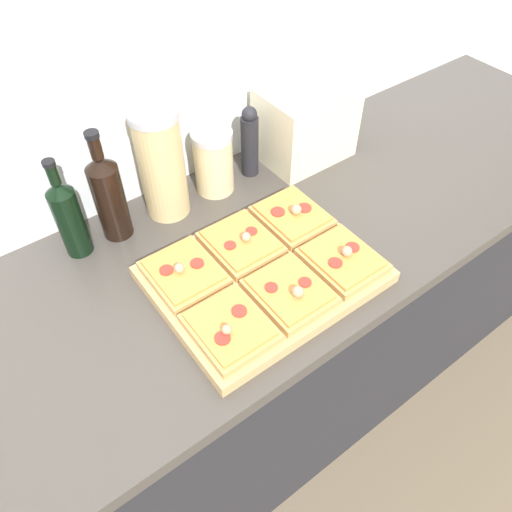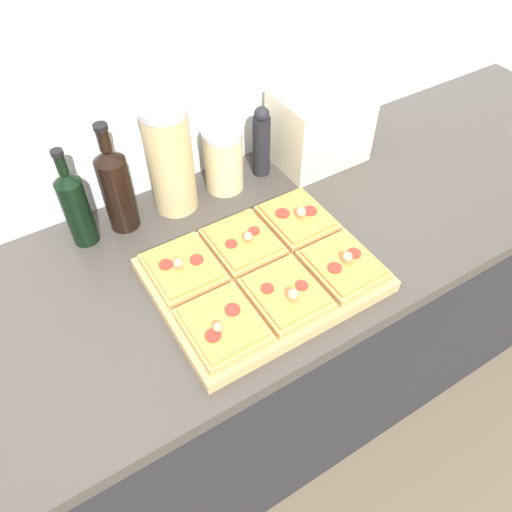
# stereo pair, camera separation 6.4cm
# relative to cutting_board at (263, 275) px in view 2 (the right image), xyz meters

# --- Properties ---
(ground_plane) EXTENTS (12.00, 12.00, 0.00)m
(ground_plane) POSITION_rel_cutting_board_xyz_m (-0.03, -0.22, -0.91)
(ground_plane) COLOR brown
(wall_back) EXTENTS (6.00, 0.06, 2.50)m
(wall_back) POSITION_rel_cutting_board_xyz_m (-0.03, 0.46, 0.34)
(wall_back) COLOR silver
(wall_back) RESTS_ON ground_plane
(kitchen_counter) EXTENTS (2.63, 0.67, 0.89)m
(kitchen_counter) POSITION_rel_cutting_board_xyz_m (-0.03, 0.10, -0.46)
(kitchen_counter) COLOR #232328
(kitchen_counter) RESTS_ON ground_plane
(cutting_board) EXTENTS (0.48, 0.38, 0.03)m
(cutting_board) POSITION_rel_cutting_board_xyz_m (0.00, 0.00, 0.00)
(cutting_board) COLOR tan
(cutting_board) RESTS_ON kitchen_counter
(pizza_slice_back_left) EXTENTS (0.14, 0.17, 0.05)m
(pizza_slice_back_left) POSITION_rel_cutting_board_xyz_m (-0.15, 0.09, 0.03)
(pizza_slice_back_left) COLOR tan
(pizza_slice_back_left) RESTS_ON cutting_board
(pizza_slice_back_center) EXTENTS (0.14, 0.17, 0.05)m
(pizza_slice_back_center) POSITION_rel_cutting_board_xyz_m (0.00, 0.09, 0.03)
(pizza_slice_back_center) COLOR tan
(pizza_slice_back_center) RESTS_ON cutting_board
(pizza_slice_back_right) EXTENTS (0.14, 0.17, 0.05)m
(pizza_slice_back_right) POSITION_rel_cutting_board_xyz_m (0.15, 0.09, 0.03)
(pizza_slice_back_right) COLOR tan
(pizza_slice_back_right) RESTS_ON cutting_board
(pizza_slice_front_left) EXTENTS (0.14, 0.17, 0.05)m
(pizza_slice_front_left) POSITION_rel_cutting_board_xyz_m (-0.15, -0.09, 0.03)
(pizza_slice_front_left) COLOR tan
(pizza_slice_front_left) RESTS_ON cutting_board
(pizza_slice_front_center) EXTENTS (0.14, 0.17, 0.05)m
(pizza_slice_front_center) POSITION_rel_cutting_board_xyz_m (-0.00, -0.09, 0.03)
(pizza_slice_front_center) COLOR tan
(pizza_slice_front_center) RESTS_ON cutting_board
(pizza_slice_front_right) EXTENTS (0.14, 0.17, 0.05)m
(pizza_slice_front_right) POSITION_rel_cutting_board_xyz_m (0.15, -0.09, 0.03)
(pizza_slice_front_right) COLOR tan
(pizza_slice_front_right) RESTS_ON cutting_board
(olive_oil_bottle) EXTENTS (0.06, 0.06, 0.26)m
(olive_oil_bottle) POSITION_rel_cutting_board_xyz_m (-0.30, 0.34, 0.09)
(olive_oil_bottle) COLOR black
(olive_oil_bottle) RESTS_ON kitchen_counter
(wine_bottle) EXTENTS (0.07, 0.07, 0.29)m
(wine_bottle) POSITION_rel_cutting_board_xyz_m (-0.20, 0.34, 0.10)
(wine_bottle) COLOR black
(wine_bottle) RESTS_ON kitchen_counter
(grain_jar_tall) EXTENTS (0.12, 0.12, 0.29)m
(grain_jar_tall) POSITION_rel_cutting_board_xyz_m (-0.06, 0.34, 0.13)
(grain_jar_tall) COLOR tan
(grain_jar_tall) RESTS_ON kitchen_counter
(grain_jar_short) EXTENTS (0.11, 0.11, 0.18)m
(grain_jar_short) POSITION_rel_cutting_board_xyz_m (0.09, 0.34, 0.07)
(grain_jar_short) COLOR beige
(grain_jar_short) RESTS_ON kitchen_counter
(pepper_mill) EXTENTS (0.05, 0.05, 0.20)m
(pepper_mill) POSITION_rel_cutting_board_xyz_m (0.21, 0.34, 0.09)
(pepper_mill) COLOR black
(pepper_mill) RESTS_ON kitchen_counter
(toaster_oven) EXTENTS (0.27, 0.18, 0.21)m
(toaster_oven) POSITION_rel_cutting_board_xyz_m (0.38, 0.31, 0.09)
(toaster_oven) COLOR beige
(toaster_oven) RESTS_ON kitchen_counter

